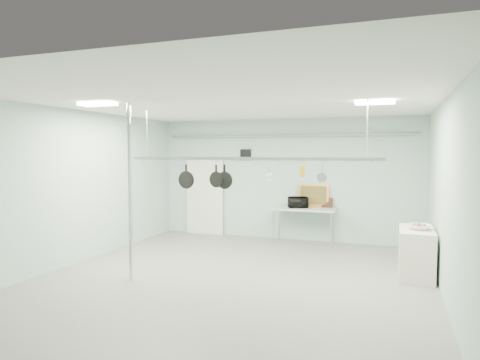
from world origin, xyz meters
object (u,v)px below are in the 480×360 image
at_px(side_cabinet, 416,253).
at_px(skillet_mid, 216,176).
at_px(pot_rack, 247,157).
at_px(coffee_canister, 299,204).
at_px(skillet_right, 224,177).
at_px(chrome_pole, 130,192).
at_px(prep_table, 304,211).
at_px(microwave, 298,202).
at_px(fruit_bowl, 419,227).
at_px(skillet_left, 186,176).

distance_m(side_cabinet, skillet_mid, 3.99).
xyz_separation_m(pot_rack, coffee_canister, (0.26, 3.31, -1.22)).
height_order(side_cabinet, coffee_canister, coffee_canister).
height_order(side_cabinet, skillet_right, skillet_right).
bearing_deg(skillet_mid, chrome_pole, -134.26).
relative_size(prep_table, microwave, 3.27).
relative_size(microwave, skillet_mid, 1.15).
height_order(fruit_bowl, skillet_right, skillet_right).
bearing_deg(pot_rack, fruit_bowl, 18.93).
bearing_deg(chrome_pole, skillet_mid, 34.90).
distance_m(pot_rack, fruit_bowl, 3.40).
bearing_deg(microwave, fruit_bowl, 119.36).
xyz_separation_m(coffee_canister, skillet_left, (-1.50, -3.31, 0.84)).
bearing_deg(pot_rack, coffee_canister, 85.46).
relative_size(side_cabinet, skillet_left, 2.55).
bearing_deg(skillet_mid, microwave, 86.52).
bearing_deg(skillet_mid, prep_table, 83.82).
xyz_separation_m(prep_table, skillet_left, (-1.64, -3.30, 1.02)).
bearing_deg(fruit_bowl, prep_table, 138.62).
bearing_deg(fruit_bowl, skillet_left, -166.38).
relative_size(prep_table, side_cabinet, 1.33).
xyz_separation_m(microwave, skillet_right, (-0.68, -3.33, 0.82)).
bearing_deg(skillet_left, coffee_canister, 69.62).
height_order(microwave, skillet_mid, skillet_mid).
bearing_deg(skillet_right, microwave, 83.02).
bearing_deg(prep_table, skillet_left, -116.40).
relative_size(fruit_bowl, skillet_right, 0.90).
bearing_deg(skillet_right, side_cabinet, 22.56).
xyz_separation_m(fruit_bowl, skillet_left, (-4.22, -1.02, 0.90)).
distance_m(side_cabinet, microwave, 3.56).
height_order(coffee_canister, fruit_bowl, coffee_canister).
xyz_separation_m(microwave, fruit_bowl, (2.74, -2.30, -0.09)).
xyz_separation_m(side_cabinet, skillet_right, (-3.39, -1.10, 1.41)).
distance_m(microwave, fruit_bowl, 3.59).
xyz_separation_m(prep_table, pot_rack, (-0.40, -3.30, 1.40)).
bearing_deg(chrome_pole, skillet_left, 53.68).
bearing_deg(coffee_canister, skillet_right, -102.01).
xyz_separation_m(chrome_pole, skillet_mid, (1.29, 0.90, 0.27)).
bearing_deg(fruit_bowl, microwave, 139.98).
distance_m(chrome_pole, skillet_left, 1.14).
xyz_separation_m(pot_rack, skillet_mid, (-0.61, 0.00, -0.36)).
height_order(pot_rack, skillet_right, pot_rack).
relative_size(chrome_pole, skillet_mid, 7.52).
bearing_deg(prep_table, chrome_pole, -118.71).
xyz_separation_m(chrome_pole, fruit_bowl, (4.88, 1.92, -0.65)).
bearing_deg(microwave, chrome_pole, 42.54).
xyz_separation_m(prep_table, skillet_right, (-0.84, -3.30, 1.03)).
xyz_separation_m(chrome_pole, coffee_canister, (2.16, 4.21, -0.59)).
relative_size(microwave, skillet_left, 1.04).
bearing_deg(fruit_bowl, skillet_right, -163.37).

